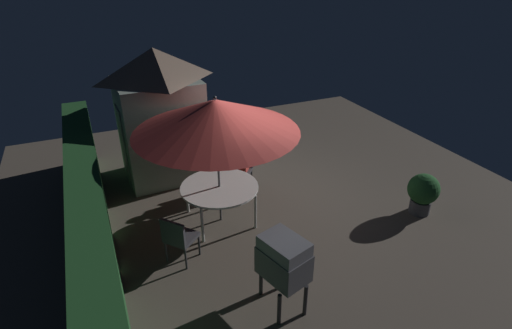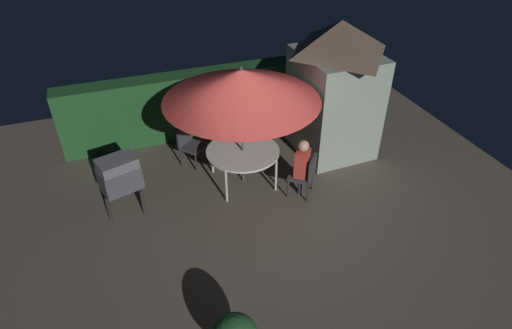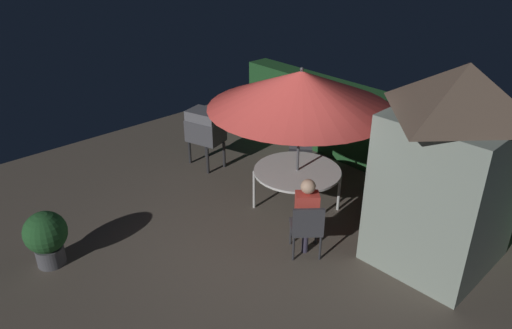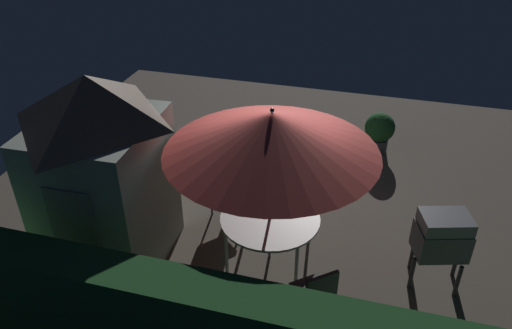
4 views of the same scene
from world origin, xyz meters
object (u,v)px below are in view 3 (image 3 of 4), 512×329
(garden_shed, at_px, (450,167))
(chair_far_side, at_px, (301,150))
(chair_near_shed, at_px, (307,226))
(person_in_red, at_px, (307,208))
(patio_umbrella, at_px, (301,90))
(potted_plant_by_shed, at_px, (46,236))
(bbq_grill, at_px, (205,127))
(patio_table, at_px, (297,173))

(garden_shed, bearing_deg, chair_far_side, 171.79)
(chair_near_shed, xyz_separation_m, person_in_red, (-0.07, 0.06, 0.26))
(patio_umbrella, bearing_deg, potted_plant_by_shed, -110.09)
(bbq_grill, relative_size, chair_far_side, 1.33)
(bbq_grill, distance_m, person_in_red, 3.44)
(bbq_grill, height_order, chair_far_side, bbq_grill)
(chair_near_shed, height_order, potted_plant_by_shed, chair_near_shed)
(chair_near_shed, relative_size, potted_plant_by_shed, 1.04)
(patio_umbrella, distance_m, person_in_red, 1.88)
(patio_table, relative_size, bbq_grill, 1.24)
(bbq_grill, xyz_separation_m, potted_plant_by_shed, (1.04, -3.67, -0.36))
(garden_shed, xyz_separation_m, patio_table, (-2.31, -0.57, -0.80))
(potted_plant_by_shed, bearing_deg, person_in_red, 52.07)
(bbq_grill, bearing_deg, patio_umbrella, 2.96)
(patio_umbrella, relative_size, bbq_grill, 2.48)
(garden_shed, distance_m, person_in_red, 2.07)
(garden_shed, height_order, patio_table, garden_shed)
(patio_table, relative_size, chair_near_shed, 1.66)
(garden_shed, relative_size, potted_plant_by_shed, 3.45)
(patio_umbrella, height_order, chair_far_side, patio_umbrella)
(person_in_red, bearing_deg, patio_table, 139.88)
(garden_shed, relative_size, person_in_red, 2.37)
(chair_far_side, bearing_deg, bbq_grill, -143.08)
(bbq_grill, xyz_separation_m, person_in_red, (3.37, -0.67, -0.06))
(chair_near_shed, distance_m, chair_far_side, 2.67)
(chair_far_side, xyz_separation_m, potted_plant_by_shed, (-0.51, -4.83, -0.04))
(person_in_red, bearing_deg, bbq_grill, 168.72)
(patio_umbrella, distance_m, chair_near_shed, 2.13)
(garden_shed, height_order, patio_umbrella, garden_shed)
(patio_table, distance_m, bbq_grill, 2.43)
(patio_umbrella, distance_m, bbq_grill, 2.78)
(patio_umbrella, bearing_deg, chair_far_side, 130.35)
(bbq_grill, bearing_deg, patio_table, 2.96)
(patio_umbrella, bearing_deg, person_in_red, -40.12)
(patio_umbrella, xyz_separation_m, chair_far_side, (-0.88, 1.04, -1.67))
(chair_near_shed, relative_size, chair_far_side, 1.00)
(patio_table, height_order, patio_umbrella, patio_umbrella)
(potted_plant_by_shed, bearing_deg, chair_far_side, 84.00)
(chair_far_side, distance_m, potted_plant_by_shed, 4.86)
(patio_table, bearing_deg, chair_far_side, 130.35)
(garden_shed, distance_m, patio_table, 2.52)
(bbq_grill, bearing_deg, chair_near_shed, -11.96)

